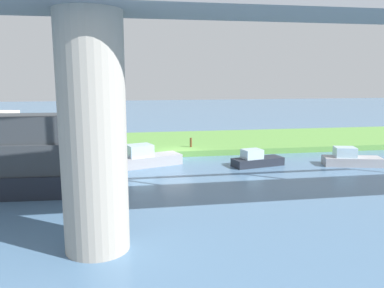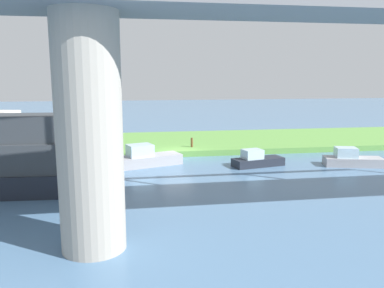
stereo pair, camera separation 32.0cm
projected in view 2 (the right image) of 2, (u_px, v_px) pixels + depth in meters
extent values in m
plane|color=#4C7093|center=(178.00, 157.00, 33.01)|extent=(160.00, 160.00, 0.00)
cube|color=#5B9342|center=(170.00, 143.00, 38.80)|extent=(80.00, 12.00, 0.50)
cylinder|color=#9E998E|center=(90.00, 135.00, 14.78)|extent=(2.52, 2.52, 9.18)
cube|color=slate|center=(83.00, 2.00, 13.94)|extent=(59.36, 4.00, 0.50)
cylinder|color=#2D334C|center=(114.00, 147.00, 33.65)|extent=(0.29, 0.29, 0.55)
cylinder|color=red|center=(113.00, 140.00, 33.55)|extent=(0.40, 0.40, 0.60)
sphere|color=tan|center=(113.00, 135.00, 33.48)|extent=(0.24, 0.24, 0.24)
cylinder|color=brown|center=(192.00, 142.00, 34.96)|extent=(0.20, 0.20, 0.83)
cube|color=#1E232D|center=(18.00, 182.00, 22.91)|extent=(10.08, 3.85, 1.32)
cube|color=#33383D|center=(26.00, 156.00, 22.70)|extent=(8.08, 3.41, 1.76)
cube|color=#33383D|center=(38.00, 128.00, 22.49)|extent=(5.09, 2.78, 1.54)
cube|color=#99999E|center=(148.00, 160.00, 29.96)|extent=(5.39, 3.35, 0.79)
cube|color=silver|center=(140.00, 150.00, 29.50)|extent=(2.20, 1.96, 0.90)
cube|color=#99999E|center=(353.00, 162.00, 29.78)|extent=(4.55, 2.55, 0.67)
cube|color=silver|center=(346.00, 152.00, 29.71)|extent=(1.80, 1.57, 0.76)
cube|color=#1E232D|center=(258.00, 162.00, 29.78)|extent=(4.19, 2.26, 0.62)
cube|color=silver|center=(252.00, 154.00, 29.47)|extent=(1.65, 1.42, 0.71)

